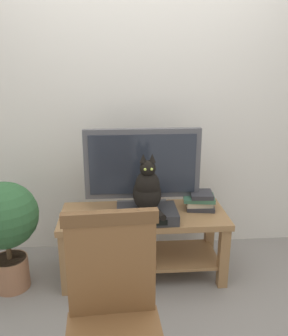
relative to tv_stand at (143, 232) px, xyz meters
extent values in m
plane|color=gray|center=(0.02, -0.61, -0.36)|extent=(12.00, 12.00, 0.00)
cube|color=silver|center=(0.02, 0.53, 1.04)|extent=(7.00, 0.12, 2.80)
cube|color=olive|center=(0.00, 0.00, 0.13)|extent=(1.23, 0.51, 0.04)
cube|color=olive|center=(-0.57, -0.20, -0.12)|extent=(0.07, 0.07, 0.47)
cube|color=olive|center=(0.57, -0.20, -0.12)|extent=(0.07, 0.07, 0.47)
cube|color=olive|center=(-0.57, 0.20, -0.12)|extent=(0.07, 0.07, 0.47)
cube|color=olive|center=(0.57, 0.20, -0.12)|extent=(0.07, 0.07, 0.47)
cube|color=olive|center=(0.00, 0.00, -0.21)|extent=(1.13, 0.43, 0.02)
cube|color=#4C4C51|center=(0.00, 0.09, 0.17)|extent=(0.39, 0.20, 0.03)
cube|color=#4C4C51|center=(0.00, 0.09, 0.22)|extent=(0.06, 0.04, 0.07)
cube|color=#4C4C51|center=(0.00, 0.09, 0.51)|extent=(0.86, 0.05, 0.52)
cube|color=#232833|center=(0.00, 0.06, 0.51)|extent=(0.78, 0.01, 0.45)
sphere|color=#2672F2|center=(0.41, 0.06, 0.27)|extent=(0.01, 0.01, 0.01)
cube|color=#2D2D30|center=(0.02, -0.10, 0.19)|extent=(0.43, 0.29, 0.08)
cube|color=black|center=(0.02, -0.25, 0.19)|extent=(0.26, 0.01, 0.04)
ellipsoid|color=black|center=(0.02, -0.10, 0.35)|extent=(0.20, 0.28, 0.23)
ellipsoid|color=black|center=(0.02, -0.13, 0.42)|extent=(0.17, 0.18, 0.21)
sphere|color=black|center=(0.02, -0.15, 0.55)|extent=(0.11, 0.11, 0.11)
cone|color=black|center=(-0.01, -0.15, 0.62)|extent=(0.05, 0.05, 0.06)
cone|color=black|center=(0.05, -0.15, 0.62)|extent=(0.05, 0.05, 0.06)
sphere|color=#B2C64C|center=(0.00, -0.20, 0.56)|extent=(0.02, 0.02, 0.02)
sphere|color=#B2C64C|center=(0.04, -0.20, 0.56)|extent=(0.02, 0.02, 0.02)
cylinder|color=black|center=(0.08, -0.20, 0.25)|extent=(0.10, 0.22, 0.04)
cube|color=brown|center=(-0.22, -1.00, 0.37)|extent=(0.40, 0.06, 0.52)
cube|color=brown|center=(-0.22, -1.00, 0.60)|extent=(0.43, 0.07, 0.06)
cube|color=#2D2D33|center=(0.44, 0.04, 0.17)|extent=(0.23, 0.18, 0.03)
cube|color=beige|center=(0.43, 0.06, 0.20)|extent=(0.20, 0.15, 0.04)
cube|color=#38664C|center=(0.43, 0.06, 0.24)|extent=(0.26, 0.21, 0.03)
cube|color=#2D2D33|center=(0.44, 0.05, 0.27)|extent=(0.18, 0.19, 0.03)
cylinder|color=#9E6B4C|center=(-0.97, -0.10, -0.24)|extent=(0.25, 0.25, 0.24)
cylinder|color=#332319|center=(-0.97, -0.10, -0.13)|extent=(0.23, 0.23, 0.02)
cylinder|color=#4C3823|center=(-0.97, -0.10, -0.04)|extent=(0.04, 0.04, 0.15)
sphere|color=#2D5B33|center=(-0.97, -0.10, 0.22)|extent=(0.47, 0.47, 0.47)
camera|label=1|loc=(-0.18, -2.42, 1.27)|focal=38.15mm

